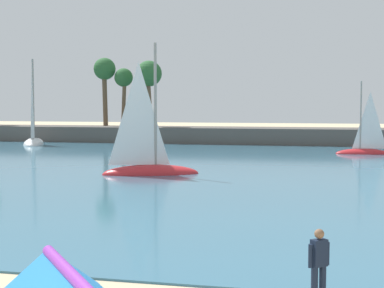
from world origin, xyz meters
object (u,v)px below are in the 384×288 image
sailboat_mid_bay (33,136)px  sailboat_far_left (364,147)px  person_at_waterline (319,265)px  folded_kite (67,284)px  sailboat_toward_headland (149,162)px

sailboat_mid_bay → sailboat_far_left: size_ratio=1.46×
person_at_waterline → folded_kite: bearing=-158.9°
person_at_waterline → sailboat_toward_headland: (-10.30, 21.06, -0.06)m
person_at_waterline → sailboat_far_left: 39.39m
sailboat_mid_bay → sailboat_far_left: bearing=-7.7°
folded_kite → sailboat_toward_headland: bearing=103.2°
sailboat_far_left → sailboat_toward_headland: bearing=-127.4°
sailboat_mid_bay → person_at_waterline: bearing=-55.3°
folded_kite → sailboat_toward_headland: (-5.39, 22.96, 0.13)m
person_at_waterline → sailboat_mid_bay: sailboat_mid_bay is taller
folded_kite → person_at_waterline: size_ratio=2.55×
person_at_waterline → sailboat_toward_headland: sailboat_toward_headland is taller
sailboat_far_left → person_at_waterline: bearing=-95.2°
folded_kite → sailboat_toward_headland: 23.58m
sailboat_far_left → sailboat_mid_bay: bearing=172.3°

